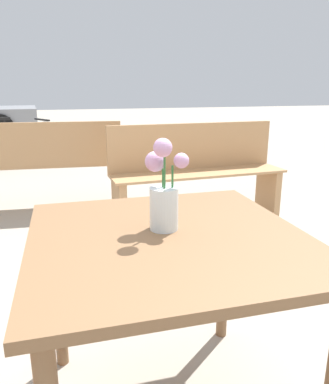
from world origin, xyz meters
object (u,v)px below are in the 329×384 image
object	(u,v)px
bench_middle	(196,169)
flower_vase	(164,197)
bench_near	(27,163)
bicycle	(18,144)
table_front	(168,262)

from	to	relation	value
bench_middle	flower_vase	bearing A→B (deg)	-114.48
bench_near	bench_middle	world-z (taller)	same
flower_vase	bench_near	distance (m)	2.64
bicycle	bench_near	bearing A→B (deg)	-83.96
table_front	bench_near	bearing A→B (deg)	102.30
flower_vase	bench_near	world-z (taller)	flower_vase
table_front	bench_near	distance (m)	2.67
bench_near	bench_middle	distance (m)	1.58
flower_vase	bench_middle	bearing A→B (deg)	65.52
table_front	bench_near	xyz separation A→B (m)	(-0.57, 2.61, -0.14)
bench_middle	table_front	bearing A→B (deg)	-113.97
flower_vase	bench_middle	world-z (taller)	flower_vase
table_front	bicycle	world-z (taller)	bicycle
bench_middle	bicycle	bearing A→B (deg)	119.11
flower_vase	bench_near	xyz separation A→B (m)	(-0.57, 2.56, -0.34)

